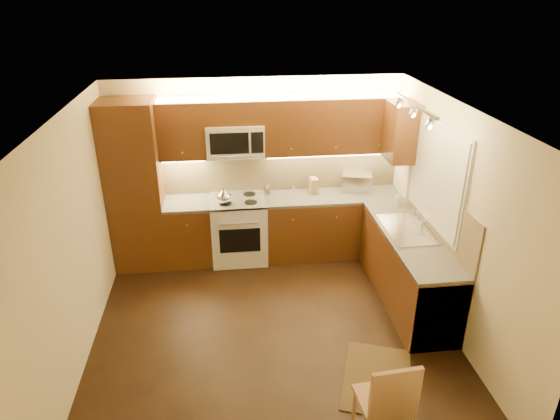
{
  "coord_description": "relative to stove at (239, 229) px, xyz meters",
  "views": [
    {
      "loc": [
        -0.45,
        -4.54,
        3.64
      ],
      "look_at": [
        0.15,
        0.55,
        1.25
      ],
      "focal_mm": 31.7,
      "sensor_mm": 36.0,
      "label": 1
    }
  ],
  "objects": [
    {
      "name": "floor",
      "position": [
        0.3,
        -1.68,
        -0.46
      ],
      "size": [
        4.0,
        4.0,
        0.01
      ],
      "primitive_type": "cube",
      "color": "black",
      "rests_on": "ground"
    },
    {
      "name": "ceiling",
      "position": [
        0.3,
        -1.68,
        2.04
      ],
      "size": [
        4.0,
        4.0,
        0.01
      ],
      "primitive_type": "cube",
      "color": "beige",
      "rests_on": "ground"
    },
    {
      "name": "wall_back",
      "position": [
        0.3,
        0.32,
        0.79
      ],
      "size": [
        4.0,
        0.01,
        2.5
      ],
      "primitive_type": "cube",
      "color": "beige",
      "rests_on": "ground"
    },
    {
      "name": "wall_front",
      "position": [
        0.3,
        -3.67,
        0.79
      ],
      "size": [
        4.0,
        0.01,
        2.5
      ],
      "primitive_type": "cube",
      "color": "beige",
      "rests_on": "ground"
    },
    {
      "name": "wall_left",
      "position": [
        -1.7,
        -1.68,
        0.79
      ],
      "size": [
        0.01,
        4.0,
        2.5
      ],
      "primitive_type": "cube",
      "color": "beige",
      "rests_on": "ground"
    },
    {
      "name": "wall_right",
      "position": [
        2.3,
        -1.68,
        0.79
      ],
      "size": [
        0.01,
        4.0,
        2.5
      ],
      "primitive_type": "cube",
      "color": "beige",
      "rests_on": "ground"
    },
    {
      "name": "pantry",
      "position": [
        -1.35,
        0.02,
        0.69
      ],
      "size": [
        0.7,
        0.6,
        2.3
      ],
      "primitive_type": "cube",
      "color": "#4D2A10",
      "rests_on": "floor"
    },
    {
      "name": "base_cab_back_left",
      "position": [
        -0.69,
        0.02,
        -0.03
      ],
      "size": [
        0.62,
        0.6,
        0.86
      ],
      "primitive_type": "cube",
      "color": "#4D2A10",
      "rests_on": "floor"
    },
    {
      "name": "counter_back_left",
      "position": [
        -0.69,
        0.02,
        0.42
      ],
      "size": [
        0.62,
        0.6,
        0.04
      ],
      "primitive_type": "cube",
      "color": "#3C3A36",
      "rests_on": "base_cab_back_left"
    },
    {
      "name": "base_cab_back_right",
      "position": [
        1.34,
        0.02,
        -0.03
      ],
      "size": [
        1.92,
        0.6,
        0.86
      ],
      "primitive_type": "cube",
      "color": "#4D2A10",
      "rests_on": "floor"
    },
    {
      "name": "counter_back_right",
      "position": [
        1.34,
        0.02,
        0.42
      ],
      "size": [
        1.92,
        0.6,
        0.04
      ],
      "primitive_type": "cube",
      "color": "#3C3A36",
      "rests_on": "base_cab_back_right"
    },
    {
      "name": "base_cab_right",
      "position": [
        2.0,
        -1.28,
        -0.03
      ],
      "size": [
        0.6,
        2.0,
        0.86
      ],
      "primitive_type": "cube",
      "color": "#4D2A10",
      "rests_on": "floor"
    },
    {
      "name": "counter_right",
      "position": [
        2.0,
        -1.28,
        0.42
      ],
      "size": [
        0.6,
        2.0,
        0.04
      ],
      "primitive_type": "cube",
      "color": "#3C3A36",
      "rests_on": "base_cab_right"
    },
    {
      "name": "dishwasher",
      "position": [
        2.0,
        -1.98,
        -0.03
      ],
      "size": [
        0.58,
        0.6,
        0.84
      ],
      "primitive_type": "cube",
      "color": "silver",
      "rests_on": "floor"
    },
    {
      "name": "backsplash_back",
      "position": [
        0.65,
        0.31,
        0.74
      ],
      "size": [
        3.3,
        0.02,
        0.6
      ],
      "primitive_type": "cube",
      "color": "tan",
      "rests_on": "wall_back"
    },
    {
      "name": "backsplash_right",
      "position": [
        2.29,
        -1.28,
        0.74
      ],
      "size": [
        0.02,
        2.0,
        0.6
      ],
      "primitive_type": "cube",
      "color": "tan",
      "rests_on": "wall_right"
    },
    {
      "name": "upper_cab_back_left",
      "position": [
        -0.69,
        0.15,
        1.42
      ],
      "size": [
        0.62,
        0.35,
        0.75
      ],
      "primitive_type": "cube",
      "color": "#4D2A10",
      "rests_on": "wall_back"
    },
    {
      "name": "upper_cab_back_right",
      "position": [
        1.34,
        0.15,
        1.42
      ],
      "size": [
        1.92,
        0.35,
        0.75
      ],
      "primitive_type": "cube",
      "color": "#4D2A10",
      "rests_on": "wall_back"
    },
    {
      "name": "upper_cab_bridge",
      "position": [
        0.0,
        0.15,
        1.63
      ],
      "size": [
        0.76,
        0.35,
        0.31
      ],
      "primitive_type": "cube",
      "color": "#4D2A10",
      "rests_on": "wall_back"
    },
    {
      "name": "upper_cab_right_corner",
      "position": [
        2.12,
        -0.28,
        1.42
      ],
      "size": [
        0.35,
        0.5,
        0.75
      ],
      "primitive_type": "cube",
      "color": "#4D2A10",
      "rests_on": "wall_right"
    },
    {
      "name": "stove",
      "position": [
        0.0,
        0.0,
        0.0
      ],
      "size": [
        0.76,
        0.65,
        0.92
      ],
      "primitive_type": null,
      "color": "silver",
      "rests_on": "floor"
    },
    {
      "name": "microwave",
      "position": [
        0.0,
        0.14,
        1.26
      ],
      "size": [
        0.76,
        0.38,
        0.44
      ],
      "primitive_type": null,
      "color": "silver",
      "rests_on": "wall_back"
    },
    {
      "name": "window_frame",
      "position": [
        2.29,
        -1.12,
        1.14
      ],
      "size": [
        0.03,
        1.44,
        1.24
      ],
      "primitive_type": "cube",
      "color": "silver",
      "rests_on": "wall_right"
    },
    {
      "name": "window_blinds",
      "position": [
        2.27,
        -1.12,
        1.14
      ],
      "size": [
        0.02,
        1.36,
        1.16
      ],
      "primitive_type": "cube",
      "color": "silver",
      "rests_on": "wall_right"
    },
    {
      "name": "sink",
      "position": [
        2.0,
        -1.12,
        0.52
      ],
      "size": [
        0.52,
        0.86,
        0.15
      ],
      "primitive_type": null,
      "color": "silver",
      "rests_on": "counter_right"
    },
    {
      "name": "faucet",
      "position": [
        2.18,
        -1.12,
        0.59
      ],
      "size": [
        0.2,
        0.04,
        0.3
      ],
      "primitive_type": null,
      "color": "silver",
      "rests_on": "counter_right"
    },
    {
      "name": "track_light_bar",
      "position": [
        1.85,
        -1.27,
        2.0
      ],
      "size": [
        0.04,
        1.2,
        0.03
      ],
      "primitive_type": "cube",
      "color": "silver",
      "rests_on": "ceiling"
    },
    {
      "name": "kettle",
      "position": [
        -0.19,
        -0.13,
        0.57
      ],
      "size": [
        0.22,
        0.22,
        0.22
      ],
      "primitive_type": null,
      "rotation": [
        0.0,
        0.0,
        -0.15
      ],
      "color": "silver",
      "rests_on": "stove"
    },
    {
      "name": "toaster_oven",
      "position": [
        1.71,
        0.17,
        0.56
      ],
      "size": [
        0.48,
        0.4,
        0.25
      ],
      "primitive_type": "cube",
      "rotation": [
        0.0,
        0.0,
        -0.25
      ],
      "color": "silver",
      "rests_on": "counter_back_right"
    },
    {
      "name": "knife_block",
      "position": [
        1.08,
        0.15,
        0.55
      ],
      "size": [
        0.11,
        0.17,
        0.22
      ],
      "primitive_type": "cube",
      "rotation": [
        0.0,
        0.0,
        0.08
      ],
      "color": "#B07A4F",
      "rests_on": "counter_back_right"
    },
    {
      "name": "spice_jar_a",
      "position": [
        0.81,
        0.26,
        0.48
      ],
      "size": [
        0.05,
        0.05,
        0.09
      ],
      "primitive_type": "cylinder",
      "rotation": [
        0.0,
        0.0,
        -0.12
      ],
      "color": "silver",
      "rests_on": "counter_back_right"
    },
    {
      "name": "spice_jar_b",
      "position": [
        0.44,
        0.16,
        0.48
      ],
      "size": [
        0.05,
        0.05,
        0.09
      ],
      "primitive_type": "cylinder",
      "rotation": [
        0.0,
        0.0,
        -0.19
      ],
      "color": "brown",
      "rests_on": "counter_back_right"
    },
    {
      "name": "spice_jar_c",
      "position": [
        0.44,
        0.25,
        0.49
      ],
      "size": [
        0.06,
        0.06,
        0.1
      ],
      "primitive_type": "cylinder",
      "rotation": [
        0.0,
        0.0,
        0.34
      ],
      "color": "silver",
      "rests_on": "counter_back_right"
    },
    {
      "name": "spice_jar_d",
      "position": [
        0.44,
        0.25,
        0.49
      ],
      "size": [
        0.04,
        0.04,
        0.1
      ],
      "primitive_type": "cylinder",
      "rotation": [
        0.0,
        0.0,
        0.02
      ],
      "color": "olive",
      "rests_on": "counter_back_right"
    },
    {
      "name": "soap_bottle",
      "position": [
        2.15,
        -0.38,
        0.53
      ],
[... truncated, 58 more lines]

